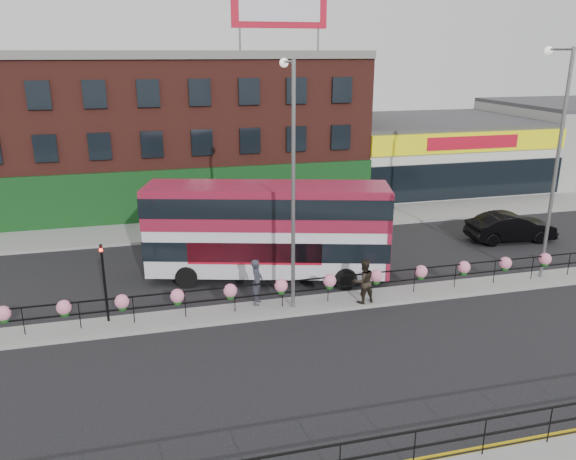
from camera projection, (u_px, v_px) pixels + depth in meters
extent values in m
plane|color=black|center=(305.00, 307.00, 23.78)|extent=(120.00, 120.00, 0.00)
cube|color=gray|center=(253.00, 225.00, 34.84)|extent=(60.00, 4.00, 0.15)
cube|color=gray|center=(305.00, 305.00, 23.75)|extent=(60.00, 1.60, 0.15)
cube|color=#5F2921|center=(175.00, 130.00, 39.80)|extent=(25.00, 12.00, 10.00)
cube|color=#3F3F42|center=(170.00, 54.00, 38.23)|extent=(25.00, 12.00, 0.30)
cube|color=#0F3B14|center=(184.00, 196.00, 35.18)|extent=(25.00, 0.25, 3.40)
cube|color=silver|center=(428.00, 153.00, 45.23)|extent=(15.00, 12.00, 5.00)
cube|color=#3F3F42|center=(431.00, 120.00, 44.42)|extent=(15.00, 12.00, 0.30)
cube|color=#FFFA0F|center=(472.00, 142.00, 39.07)|extent=(15.00, 0.25, 1.40)
cube|color=#B30D21|center=(473.00, 142.00, 38.96)|extent=(7.00, 0.10, 0.90)
cube|color=black|center=(468.00, 180.00, 39.89)|extent=(15.00, 0.25, 2.60)
cube|color=#B30D21|center=(279.00, 2.00, 34.20)|extent=(6.00, 0.25, 3.00)
cube|color=silver|center=(280.00, 2.00, 34.08)|extent=(5.10, 0.04, 2.25)
cylinder|color=slate|center=(240.00, 40.00, 34.29)|extent=(0.12, 0.12, 1.40)
cylinder|color=slate|center=(318.00, 40.00, 35.46)|extent=(0.12, 0.12, 1.40)
cube|color=black|center=(306.00, 280.00, 23.40)|extent=(30.00, 0.05, 0.05)
cube|color=black|center=(306.00, 291.00, 23.55)|extent=(30.00, 0.05, 0.05)
cylinder|color=black|center=(23.00, 321.00, 20.99)|extent=(0.04, 0.04, 1.10)
cylinder|color=black|center=(80.00, 315.00, 21.46)|extent=(0.04, 0.04, 1.10)
cylinder|color=black|center=(133.00, 310.00, 21.93)|extent=(0.04, 0.04, 1.10)
cylinder|color=black|center=(185.00, 304.00, 22.40)|extent=(0.04, 0.04, 1.10)
cylinder|color=black|center=(235.00, 299.00, 22.86)|extent=(0.04, 0.04, 1.10)
cylinder|color=black|center=(282.00, 294.00, 23.33)|extent=(0.04, 0.04, 1.10)
cylinder|color=black|center=(328.00, 289.00, 23.80)|extent=(0.04, 0.04, 1.10)
cylinder|color=black|center=(372.00, 285.00, 24.27)|extent=(0.04, 0.04, 1.10)
cylinder|color=black|center=(414.00, 280.00, 24.73)|extent=(0.04, 0.04, 1.10)
cylinder|color=black|center=(455.00, 276.00, 25.20)|extent=(0.04, 0.04, 1.10)
cylinder|color=black|center=(494.00, 272.00, 25.67)|extent=(0.04, 0.04, 1.10)
cylinder|color=black|center=(532.00, 268.00, 26.14)|extent=(0.04, 0.04, 1.10)
cylinder|color=black|center=(569.00, 264.00, 26.60)|extent=(0.04, 0.04, 1.10)
sphere|color=pink|center=(3.00, 313.00, 20.72)|extent=(0.56, 0.56, 0.56)
sphere|color=#164E17|center=(4.00, 319.00, 20.79)|extent=(0.36, 0.36, 0.36)
sphere|color=pink|center=(64.00, 307.00, 21.22)|extent=(0.56, 0.56, 0.56)
sphere|color=#164E17|center=(65.00, 313.00, 21.29)|extent=(0.36, 0.36, 0.36)
sphere|color=pink|center=(122.00, 301.00, 21.71)|extent=(0.56, 0.56, 0.56)
sphere|color=#164E17|center=(122.00, 307.00, 21.78)|extent=(0.36, 0.36, 0.36)
sphere|color=pink|center=(177.00, 296.00, 22.21)|extent=(0.56, 0.56, 0.56)
sphere|color=#164E17|center=(178.00, 301.00, 22.28)|extent=(0.36, 0.36, 0.36)
sphere|color=pink|center=(230.00, 291.00, 22.70)|extent=(0.56, 0.56, 0.56)
sphere|color=#164E17|center=(230.00, 296.00, 22.77)|extent=(0.36, 0.36, 0.36)
sphere|color=pink|center=(281.00, 285.00, 23.20)|extent=(0.56, 0.56, 0.56)
sphere|color=#164E17|center=(281.00, 291.00, 23.27)|extent=(0.36, 0.36, 0.36)
sphere|color=pink|center=(330.00, 281.00, 23.69)|extent=(0.56, 0.56, 0.56)
sphere|color=#164E17|center=(330.00, 286.00, 23.76)|extent=(0.36, 0.36, 0.36)
sphere|color=pink|center=(376.00, 276.00, 24.19)|extent=(0.56, 0.56, 0.56)
sphere|color=#164E17|center=(376.00, 281.00, 24.25)|extent=(0.36, 0.36, 0.36)
sphere|color=pink|center=(421.00, 271.00, 24.68)|extent=(0.56, 0.56, 0.56)
sphere|color=#164E17|center=(421.00, 276.00, 24.75)|extent=(0.36, 0.36, 0.36)
sphere|color=pink|center=(464.00, 267.00, 25.17)|extent=(0.56, 0.56, 0.56)
sphere|color=#164E17|center=(464.00, 272.00, 25.24)|extent=(0.36, 0.36, 0.36)
sphere|color=pink|center=(505.00, 263.00, 25.67)|extent=(0.56, 0.56, 0.56)
sphere|color=#164E17|center=(505.00, 268.00, 25.74)|extent=(0.36, 0.36, 0.36)
sphere|color=pink|center=(545.00, 259.00, 26.16)|extent=(0.56, 0.56, 0.56)
sphere|color=#164E17|center=(544.00, 264.00, 26.23)|extent=(0.36, 0.36, 0.36)
cube|color=black|center=(340.00, 444.00, 13.60)|extent=(20.00, 0.05, 0.05)
cylinder|color=black|center=(414.00, 449.00, 14.24)|extent=(0.04, 0.04, 1.10)
cylinder|color=black|center=(484.00, 437.00, 14.70)|extent=(0.04, 0.04, 1.10)
cylinder|color=black|center=(550.00, 425.00, 15.17)|extent=(0.04, 0.04, 1.10)
cube|color=silver|center=(267.00, 229.00, 26.13)|extent=(11.38, 5.43, 4.04)
cube|color=maroon|center=(267.00, 205.00, 25.77)|extent=(11.45, 5.51, 1.82)
cube|color=black|center=(267.00, 244.00, 26.34)|extent=(11.47, 5.53, 0.91)
cube|color=black|center=(267.00, 202.00, 25.73)|extent=(11.50, 5.56, 0.91)
cube|color=maroon|center=(267.00, 187.00, 25.50)|extent=(11.38, 5.43, 0.12)
cube|color=maroon|center=(386.00, 230.00, 25.99)|extent=(0.89, 2.54, 4.04)
cube|color=#B30D21|center=(254.00, 254.00, 25.15)|extent=(5.84, 1.68, 1.01)
cylinder|color=black|center=(187.00, 277.00, 25.60)|extent=(1.05, 0.56, 1.01)
cylinder|color=black|center=(197.00, 258.00, 28.00)|extent=(1.05, 0.56, 1.01)
cylinder|color=black|center=(346.00, 279.00, 25.42)|extent=(1.05, 0.56, 1.01)
cylinder|color=black|center=(342.00, 259.00, 27.82)|extent=(1.05, 0.56, 1.01)
imported|color=black|center=(511.00, 227.00, 31.83)|extent=(2.48, 5.20, 1.62)
imported|color=#2D2E38|center=(257.00, 282.00, 23.45)|extent=(1.06, 0.99, 1.98)
imported|color=black|center=(364.00, 281.00, 23.60)|extent=(1.10, 0.95, 1.92)
cylinder|color=slate|center=(293.00, 191.00, 21.96)|extent=(0.16, 0.16, 9.91)
cylinder|color=slate|center=(289.00, 62.00, 21.17)|extent=(0.10, 1.49, 0.10)
sphere|color=silver|center=(284.00, 63.00, 21.87)|extent=(0.36, 0.36, 0.36)
cylinder|color=slate|center=(556.00, 169.00, 25.02)|extent=(0.17, 0.17, 10.38)
cylinder|color=slate|center=(561.00, 49.00, 24.20)|extent=(0.10, 1.56, 0.10)
sphere|color=silver|center=(548.00, 51.00, 24.93)|extent=(0.37, 0.37, 0.37)
cylinder|color=black|center=(105.00, 283.00, 21.75)|extent=(0.10, 0.10, 3.20)
imported|color=black|center=(101.00, 245.00, 21.26)|extent=(0.15, 0.18, 0.90)
sphere|color=#FF190C|center=(101.00, 250.00, 21.20)|extent=(0.14, 0.14, 0.14)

